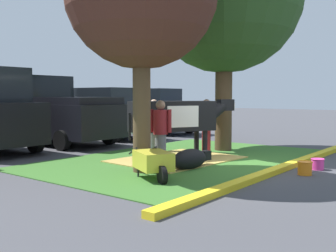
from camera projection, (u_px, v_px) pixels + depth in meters
name	position (u px, v px, depth m)	size (l,w,h in m)	color
ground_plane	(246.00, 165.00, 10.02)	(80.00, 80.00, 0.00)	#424247
grass_island	(184.00, 159.00, 10.94)	(8.16, 5.19, 0.02)	#386B28
curb_yellow	(282.00, 168.00, 9.25)	(9.36, 0.24, 0.12)	yellow
hay_bedding	(177.00, 159.00, 10.72)	(3.20, 2.40, 0.04)	tan
cow_holstein	(176.00, 117.00, 10.85)	(2.91, 1.85, 1.61)	black
calf_lying	(190.00, 159.00, 9.41)	(1.31, 0.54, 0.48)	black
person_handler	(154.00, 124.00, 12.25)	(0.42, 0.39, 1.60)	slate
person_visitor_near	(161.00, 132.00, 9.39)	(0.34, 0.50, 1.61)	slate
person_visitor_far	(206.00, 124.00, 12.00)	(0.34, 0.49, 1.61)	maroon
wheelbarrow	(153.00, 161.00, 8.22)	(1.14, 1.53, 0.63)	gold
bucket_orange	(305.00, 168.00, 8.75)	(0.32, 0.32, 0.30)	orange
bucket_pink	(318.00, 164.00, 9.37)	(0.31, 0.31, 0.26)	#EA3893
pickup_truck_black	(52.00, 112.00, 14.44)	(2.25, 5.41, 2.42)	black
sedan_silver	(106.00, 114.00, 16.34)	(2.04, 4.41, 2.02)	silver
sedan_blue	(152.00, 111.00, 18.46)	(2.04, 4.41, 2.02)	navy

